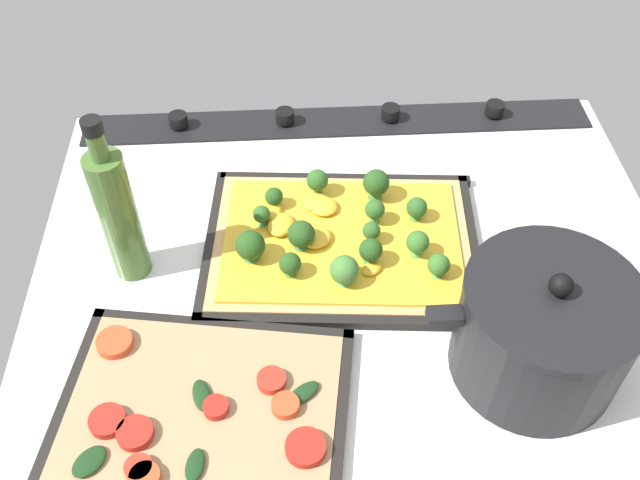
% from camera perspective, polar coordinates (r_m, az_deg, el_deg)
% --- Properties ---
extents(ground_plane, '(0.80, 0.68, 0.03)m').
position_cam_1_polar(ground_plane, '(0.89, 2.90, -3.57)').
color(ground_plane, silver).
extents(stove_control_panel, '(0.77, 0.07, 0.03)m').
position_cam_1_polar(stove_control_panel, '(1.09, 1.45, 9.68)').
color(stove_control_panel, black).
rests_on(stove_control_panel, ground_plane).
extents(baking_tray_front, '(0.37, 0.28, 0.01)m').
position_cam_1_polar(baking_tray_front, '(0.90, 1.75, -0.50)').
color(baking_tray_front, black).
rests_on(baking_tray_front, ground_plane).
extents(broccoli_pizza, '(0.34, 0.26, 0.06)m').
position_cam_1_polar(broccoli_pizza, '(0.89, 1.52, 0.23)').
color(broccoli_pizza, tan).
rests_on(broccoli_pizza, baking_tray_front).
extents(baking_tray_back, '(0.34, 0.28, 0.01)m').
position_cam_1_polar(baking_tray_back, '(0.77, -9.50, -13.75)').
color(baking_tray_back, black).
rests_on(baking_tray_back, ground_plane).
extents(veggie_pizza_back, '(0.31, 0.25, 0.02)m').
position_cam_1_polar(veggie_pizza_back, '(0.77, -9.75, -13.61)').
color(veggie_pizza_back, tan).
rests_on(veggie_pizza_back, baking_tray_back).
extents(cooking_pot, '(0.25, 0.18, 0.15)m').
position_cam_1_polar(cooking_pot, '(0.78, 17.59, -6.99)').
color(cooking_pot, black).
rests_on(cooking_pot, ground_plane).
extents(oil_bottle, '(0.04, 0.04, 0.23)m').
position_cam_1_polar(oil_bottle, '(0.84, -16.04, 2.07)').
color(oil_bottle, '#476B2D').
rests_on(oil_bottle, ground_plane).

